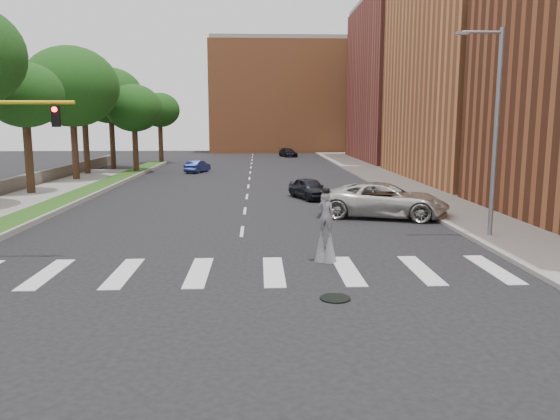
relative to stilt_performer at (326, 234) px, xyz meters
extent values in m
plane|color=black|center=(-3.24, -2.30, -1.05)|extent=(160.00, 160.00, 0.00)
cube|color=#214A15|center=(-14.74, 17.70, -0.92)|extent=(2.00, 60.00, 0.25)
cube|color=gray|center=(-13.69, 17.70, -0.91)|extent=(0.20, 60.00, 0.28)
cube|color=gray|center=(9.26, 22.70, -0.96)|extent=(5.00, 90.00, 0.18)
cube|color=#605A52|center=(-20.24, 19.70, -0.50)|extent=(0.50, 56.00, 1.10)
cylinder|color=black|center=(-0.24, -4.30, -1.03)|extent=(0.90, 0.90, 0.04)
cube|color=#CB713F|center=(18.76, 27.70, 10.95)|extent=(16.00, 22.00, 24.00)
cube|color=brown|center=(18.76, 51.70, 8.95)|extent=(16.00, 22.00, 20.00)
cube|color=#CB713F|center=(2.76, 75.70, 7.95)|extent=(26.00, 14.00, 18.00)
cylinder|color=slate|center=(7.76, 3.70, 3.45)|extent=(0.20, 0.20, 9.00)
cylinder|color=slate|center=(6.96, 3.70, 7.75)|extent=(1.80, 0.12, 0.12)
cube|color=slate|center=(6.06, 3.70, 7.70)|extent=(0.50, 0.18, 0.12)
cylinder|color=gold|center=(-11.64, 0.70, 4.75)|extent=(5.20, 0.14, 0.14)
cube|color=black|center=(-9.74, 0.70, 4.25)|extent=(0.28, 0.18, 0.75)
cylinder|color=#FF0C0C|center=(-9.74, 0.60, 4.50)|extent=(0.18, 0.06, 0.18)
cylinder|color=#352115|center=(0.15, -0.06, -0.56)|extent=(0.07, 0.07, 0.97)
cylinder|color=#352115|center=(-0.15, 0.06, -0.56)|extent=(0.07, 0.07, 0.97)
cone|color=slate|center=(0.15, -0.06, -0.44)|extent=(0.52, 0.52, 1.21)
cone|color=slate|center=(-0.15, 0.06, -0.44)|extent=(0.52, 0.52, 1.21)
imported|color=slate|center=(0.00, 0.00, 0.72)|extent=(0.69, 0.59, 1.61)
sphere|color=black|center=(0.00, 0.00, 1.59)|extent=(0.26, 0.26, 0.26)
cylinder|color=black|center=(0.00, 0.00, 1.54)|extent=(0.34, 0.34, 0.02)
cube|color=yellow|center=(0.06, 0.13, 1.17)|extent=(0.22, 0.05, 0.10)
imported|color=beige|center=(4.35, 9.27, -0.11)|extent=(7.35, 5.01, 1.87)
imported|color=black|center=(0.96, 16.54, -0.35)|extent=(2.93, 4.40, 1.39)
imported|color=navy|center=(-8.56, 35.84, -0.44)|extent=(2.44, 3.94, 1.22)
imported|color=black|center=(1.96, 60.12, -0.44)|extent=(2.94, 4.52, 1.22)
cylinder|color=#352115|center=(-18.38, 19.09, 1.75)|extent=(0.56, 0.56, 5.60)
ellipsoid|color=#113610|center=(-18.38, 19.09, 5.87)|extent=(5.25, 5.25, 4.46)
cylinder|color=#352115|center=(-18.24, 28.39, 1.97)|extent=(0.56, 0.56, 6.03)
ellipsoid|color=#113610|center=(-18.24, 28.39, 6.98)|extent=(7.96, 7.96, 6.76)
cylinder|color=#352115|center=(-18.15, 40.42, 2.00)|extent=(0.56, 0.56, 6.09)
ellipsoid|color=#113610|center=(-18.15, 40.42, 6.77)|extent=(6.93, 6.93, 5.89)
cylinder|color=#352115|center=(-14.64, 35.55, 1.47)|extent=(0.56, 0.56, 5.04)
ellipsoid|color=#113610|center=(-14.64, 35.55, 5.36)|extent=(5.45, 5.45, 4.63)
cylinder|color=#352115|center=(-14.36, 48.38, 1.58)|extent=(0.56, 0.56, 5.26)
ellipsoid|color=#113610|center=(-14.36, 48.38, 5.43)|extent=(4.88, 4.88, 4.15)
cylinder|color=#352115|center=(-18.82, 33.44, 2.40)|extent=(0.56, 0.56, 6.90)
ellipsoid|color=#113610|center=(-18.82, 33.44, 7.34)|extent=(5.95, 5.95, 5.06)
camera|label=1|loc=(-2.48, -19.53, 4.09)|focal=35.00mm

